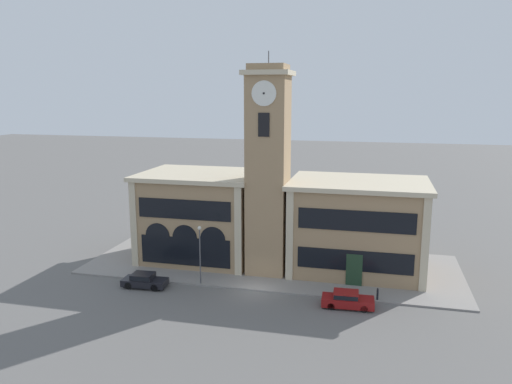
{
  "coord_description": "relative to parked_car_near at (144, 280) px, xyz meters",
  "views": [
    {
      "loc": [
        10.39,
        -42.03,
        17.91
      ],
      "look_at": [
        -0.75,
        3.33,
        8.67
      ],
      "focal_mm": 35.0,
      "sensor_mm": 36.0,
      "label": 1
    }
  ],
  "objects": [
    {
      "name": "ground_plane",
      "position": [
        10.4,
        1.49,
        -0.7
      ],
      "size": [
        300.0,
        300.0,
        0.0
      ],
      "primitive_type": "plane",
      "color": "#605E5B"
    },
    {
      "name": "town_hall_right_wing",
      "position": [
        19.14,
        9.49,
        4.0
      ],
      "size": [
        13.76,
        10.1,
        9.36
      ],
      "color": "#9E7F5B",
      "rests_on": "ground_plane"
    },
    {
      "name": "street_lamp",
      "position": [
        4.95,
        1.82,
        3.15
      ],
      "size": [
        0.36,
        0.36,
        5.63
      ],
      "color": "#4C4C51",
      "rests_on": "sidewalk_kerb"
    },
    {
      "name": "bollard",
      "position": [
        21.34,
        1.87,
        -0.04
      ],
      "size": [
        0.18,
        0.18,
        1.06
      ],
      "color": "black",
      "rests_on": "sidewalk_kerb"
    },
    {
      "name": "sidewalk_kerb",
      "position": [
        10.4,
        8.85,
        -0.63
      ],
      "size": [
        38.53,
        14.73,
        0.15
      ],
      "color": "gray",
      "rests_on": "ground_plane"
    },
    {
      "name": "parked_car_near",
      "position": [
        0.0,
        0.0,
        0.0
      ],
      "size": [
        4.24,
        1.99,
        1.34
      ],
      "rotation": [
        0.0,
        0.0,
        0.05
      ],
      "color": "black",
      "rests_on": "ground_plane"
    },
    {
      "name": "town_hall_left_wing",
      "position": [
        2.25,
        9.48,
        4.09
      ],
      "size": [
        12.59,
        10.1,
        9.55
      ],
      "color": "#9E7F5B",
      "rests_on": "ground_plane"
    },
    {
      "name": "clock_tower",
      "position": [
        10.4,
        6.73,
        9.68
      ],
      "size": [
        4.52,
        4.52,
        21.84
      ],
      "color": "#9E7F5B",
      "rests_on": "ground_plane"
    },
    {
      "name": "parked_car_mid",
      "position": [
        18.83,
        0.0,
        0.01
      ],
      "size": [
        4.48,
        2.04,
        1.37
      ],
      "rotation": [
        0.0,
        0.0,
        0.05
      ],
      "color": "maroon",
      "rests_on": "ground_plane"
    }
  ]
}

